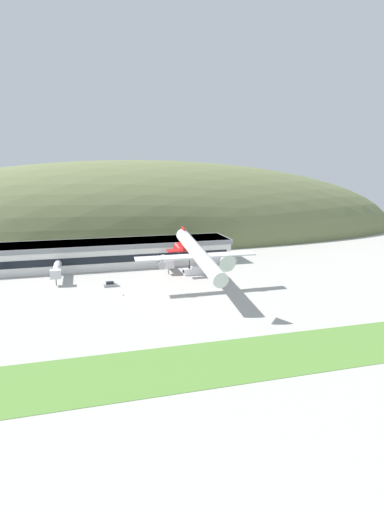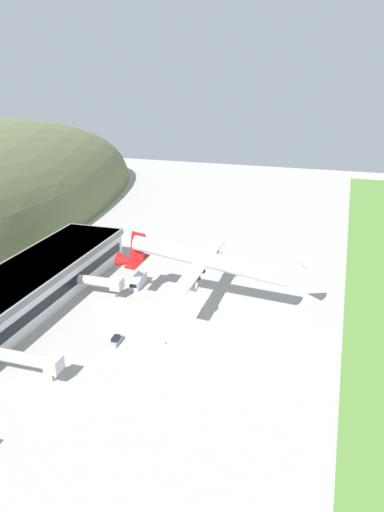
% 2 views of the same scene
% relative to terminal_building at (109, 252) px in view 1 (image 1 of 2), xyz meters
% --- Properties ---
extents(ground_plane, '(395.42, 395.42, 0.00)m').
position_rel_terminal_building_xyz_m(ground_plane, '(13.03, -50.49, -5.41)').
color(ground_plane, '#ADAAA3').
extents(grass_strip_foreground, '(355.88, 18.26, 0.08)m').
position_rel_terminal_building_xyz_m(grass_strip_foreground, '(13.03, -88.12, -5.37)').
color(grass_strip_foreground, '#568438').
rests_on(grass_strip_foreground, ground_plane).
extents(hill_backdrop, '(320.53, 86.89, 83.96)m').
position_rel_terminal_building_xyz_m(hill_backdrop, '(20.48, 59.76, -5.41)').
color(hill_backdrop, '#667047').
rests_on(hill_backdrop, ground_plane).
extents(terminal_building, '(96.51, 19.08, 9.56)m').
position_rel_terminal_building_xyz_m(terminal_building, '(0.00, 0.00, 0.00)').
color(terminal_building, white).
rests_on(terminal_building, ground_plane).
extents(jetway_0, '(3.38, 17.22, 5.43)m').
position_rel_terminal_building_xyz_m(jetway_0, '(-18.63, -18.46, -1.42)').
color(jetway_0, silver).
rests_on(jetway_0, ground_plane).
extents(jetway_1, '(3.38, 12.85, 5.43)m').
position_rel_terminal_building_xyz_m(jetway_1, '(19.66, -16.16, -1.42)').
color(jetway_1, silver).
rests_on(jetway_1, ground_plane).
extents(cargo_airplane, '(37.55, 50.93, 11.08)m').
position_rel_terminal_building_xyz_m(cargo_airplane, '(23.64, -43.58, 6.66)').
color(cargo_airplane, silver).
extents(service_car_0, '(4.49, 1.88, 1.66)m').
position_rel_terminal_building_xyz_m(service_car_0, '(-1.72, -30.01, -4.73)').
color(service_car_0, '#999EA3').
rests_on(service_car_0, ground_plane).
extents(fuel_truck, '(7.90, 2.73, 3.17)m').
position_rel_terminal_building_xyz_m(fuel_truck, '(28.46, -22.78, -3.92)').
color(fuel_truck, silver).
rests_on(fuel_truck, ground_plane).
extents(traffic_cone_0, '(0.52, 0.52, 0.58)m').
position_rel_terminal_building_xyz_m(traffic_cone_0, '(1.31, -40.83, -5.13)').
color(traffic_cone_0, orange).
rests_on(traffic_cone_0, ground_plane).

